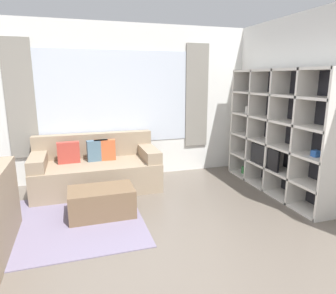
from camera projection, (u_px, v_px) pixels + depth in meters
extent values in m
plane|color=#665B51|center=(174.00, 292.00, 2.56)|extent=(16.00, 16.00, 0.00)
cube|color=white|center=(116.00, 103.00, 5.27)|extent=(6.10, 0.07, 2.70)
cube|color=silver|center=(116.00, 98.00, 5.21)|extent=(2.69, 0.01, 1.60)
cube|color=gray|center=(20.00, 100.00, 4.75)|extent=(0.44, 0.03, 1.90)
cube|color=gray|center=(197.00, 96.00, 5.64)|extent=(0.44, 0.03, 1.90)
cube|color=white|center=(298.00, 108.00, 4.47)|extent=(0.07, 4.42, 2.70)
cube|color=slate|center=(61.00, 223.00, 3.78)|extent=(2.02, 1.80, 0.01)
cube|color=#232328|center=(286.00, 132.00, 4.70)|extent=(0.02, 2.20, 1.92)
cube|color=silver|center=(334.00, 148.00, 3.63)|extent=(0.36, 0.04, 1.92)
cube|color=silver|center=(302.00, 139.00, 4.14)|extent=(0.36, 0.04, 1.92)
cube|color=silver|center=(276.00, 132.00, 4.65)|extent=(0.36, 0.04, 1.92)
cube|color=silver|center=(256.00, 127.00, 5.16)|extent=(0.36, 0.04, 1.92)
cube|color=silver|center=(239.00, 122.00, 5.67)|extent=(0.36, 0.04, 1.92)
cube|color=silver|center=(272.00, 189.00, 4.86)|extent=(0.36, 2.20, 0.04)
cube|color=silver|center=(273.00, 168.00, 4.78)|extent=(0.36, 2.20, 0.04)
cube|color=silver|center=(275.00, 144.00, 4.69)|extent=(0.36, 2.20, 0.04)
cube|color=silver|center=(277.00, 120.00, 4.61)|extent=(0.36, 2.20, 0.04)
cube|color=silver|center=(280.00, 95.00, 4.52)|extent=(0.36, 2.20, 0.04)
cube|color=silver|center=(282.00, 70.00, 4.44)|extent=(0.36, 2.20, 0.04)
cube|color=black|center=(264.00, 157.00, 4.76)|extent=(0.04, 0.71, 0.33)
cube|color=black|center=(265.00, 165.00, 4.80)|extent=(0.10, 0.24, 0.03)
cylinder|color=#388947|center=(243.00, 170.00, 5.62)|extent=(0.07, 0.07, 0.13)
cube|color=#2856A8|center=(316.00, 154.00, 3.89)|extent=(0.09, 0.09, 0.08)
cylinder|color=#2856A8|center=(248.00, 110.00, 5.34)|extent=(0.07, 0.07, 0.12)
cylinder|color=white|center=(248.00, 110.00, 5.35)|extent=(0.09, 0.09, 0.12)
cube|color=gray|center=(97.00, 176.00, 4.87)|extent=(1.97, 0.95, 0.46)
cube|color=gray|center=(94.00, 145.00, 5.13)|extent=(1.97, 0.18, 0.41)
cube|color=gray|center=(38.00, 161.00, 4.55)|extent=(0.24, 0.89, 0.19)
cube|color=gray|center=(149.00, 153.00, 5.05)|extent=(0.24, 0.89, 0.19)
cube|color=#C65B33|center=(105.00, 150.00, 4.92)|extent=(0.35, 0.14, 0.34)
cube|color=slate|center=(98.00, 150.00, 4.89)|extent=(0.35, 0.15, 0.34)
cube|color=#AD3D33|center=(68.00, 153.00, 4.76)|extent=(0.35, 0.14, 0.34)
cube|color=brown|center=(102.00, 202.00, 3.94)|extent=(0.84, 0.51, 0.38)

